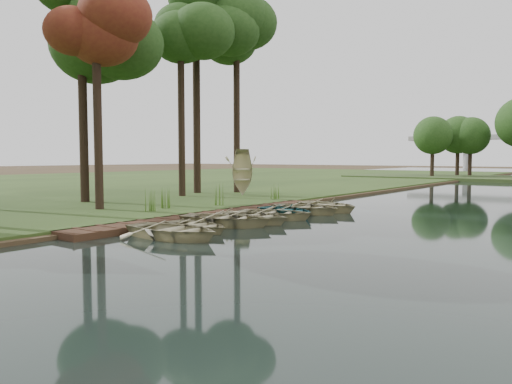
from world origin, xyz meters
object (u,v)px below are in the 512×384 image
Objects in this scene: rowboat_2 at (227,217)px; rowboat_0 at (173,228)px; rowboat_1 at (197,224)px; boardwalk at (215,216)px; stored_rowboat at (242,191)px.

rowboat_0 is at bearing 171.00° from rowboat_2.
boardwalk is at bearing 38.44° from rowboat_1.
rowboat_2 is at bearing 8.39° from rowboat_1.
rowboat_0 is 16.59m from stored_rowboat.
rowboat_2 is 13.30m from stored_rowboat.
stored_rowboat is at bearing 17.92° from rowboat_2.
stored_rowboat is at bearing 37.65° from rowboat_1.
stored_rowboat is at bearing 121.46° from boardwalk.
rowboat_1 is at bearing -57.41° from boardwalk.
rowboat_1 is at bearing 12.48° from rowboat_0.
rowboat_0 is at bearing -62.29° from boardwalk.
stored_rowboat is (-7.84, 12.65, 0.26)m from rowboat_1.
boardwalk is 4.24× the size of rowboat_0.
rowboat_2 is (-0.08, 1.85, 0.09)m from rowboat_1.
rowboat_0 is 0.97× the size of rowboat_2.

